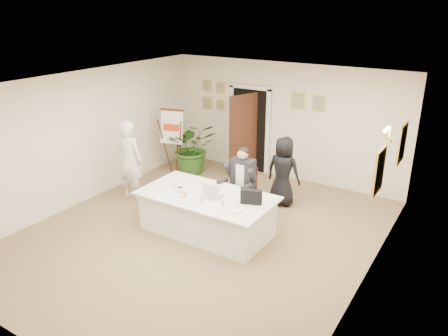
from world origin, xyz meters
name	(u,v)px	position (x,y,z in m)	size (l,w,h in m)	color
floor	(201,233)	(0.00, 0.00, 0.00)	(7.00, 7.00, 0.00)	#7A6246
ceiling	(198,85)	(0.00, 0.00, 2.80)	(6.00, 7.00, 0.02)	white
wall_back	(283,121)	(0.00, 3.50, 1.40)	(6.00, 0.10, 2.80)	white
wall_front	(22,254)	(0.00, -3.50, 1.40)	(6.00, 0.10, 2.80)	white
wall_left	(84,138)	(-3.00, 0.00, 1.40)	(0.10, 7.00, 2.80)	white
wall_right	(371,203)	(3.00, 0.00, 1.40)	(0.10, 7.00, 2.80)	white
doorway	(248,132)	(-0.88, 3.32, 1.04)	(1.14, 0.86, 2.20)	black
pictures_back_wall	(254,99)	(-0.80, 3.47, 1.85)	(3.40, 0.06, 0.80)	#E9CF4F
pictures_right_wall	(391,156)	(2.97, 1.20, 1.75)	(0.06, 2.20, 0.80)	#E9CF4F
wall_sconce	(390,135)	(2.90, 1.20, 2.10)	(0.20, 0.30, 0.24)	gold
conference_table	(207,213)	(0.07, 0.11, 0.39)	(2.50, 1.34, 0.78)	white
seated_man	(242,182)	(0.25, 1.08, 0.73)	(0.62, 0.67, 1.46)	black
flip_chart	(174,145)	(-2.34, 2.18, 0.76)	(0.59, 0.44, 1.64)	#381B11
standing_man	(130,161)	(-2.20, 0.50, 0.89)	(0.65, 0.43, 1.78)	white
standing_woman	(283,171)	(0.73, 2.00, 0.75)	(0.74, 0.48, 1.50)	black
potted_palm	(193,147)	(-2.00, 2.50, 0.67)	(1.20, 1.04, 1.33)	#28541C
laptop	(214,189)	(0.23, 0.12, 0.91)	(0.34, 0.36, 0.28)	#B7BABC
laptop_bag	(251,197)	(0.94, 0.22, 0.91)	(0.38, 0.10, 0.26)	black
paper_stack	(234,210)	(0.83, -0.18, 0.79)	(0.27, 0.19, 0.03)	white
plate_left	(157,190)	(-0.84, -0.22, 0.78)	(0.23, 0.23, 0.01)	white
plate_mid	(176,196)	(-0.37, -0.24, 0.78)	(0.21, 0.21, 0.01)	white
plate_near	(185,202)	(-0.07, -0.36, 0.78)	(0.22, 0.22, 0.01)	white
glass_a	(176,186)	(-0.58, 0.02, 0.84)	(0.07, 0.07, 0.14)	silver
glass_b	(202,199)	(0.19, -0.21, 0.84)	(0.07, 0.07, 0.14)	silver
glass_c	(223,203)	(0.59, -0.15, 0.84)	(0.06, 0.06, 0.14)	silver
glass_d	(203,185)	(-0.16, 0.32, 0.84)	(0.06, 0.06, 0.14)	silver
oj_glass	(185,195)	(-0.19, -0.21, 0.84)	(0.06, 0.06, 0.13)	orange
steel_jug	(180,190)	(-0.40, -0.07, 0.83)	(0.10, 0.10, 0.11)	silver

